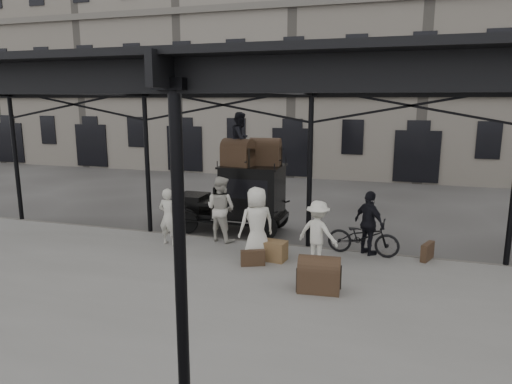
% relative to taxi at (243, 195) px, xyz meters
% --- Properties ---
extents(ground, '(120.00, 120.00, 0.00)m').
position_rel_taxi_xyz_m(ground, '(2.38, -3.34, -1.20)').
color(ground, '#383533').
rests_on(ground, ground).
extents(platform, '(28.00, 8.00, 0.15)m').
position_rel_taxi_xyz_m(platform, '(2.38, -5.34, -1.13)').
color(platform, slate).
rests_on(platform, ground).
extents(canopy, '(22.50, 9.00, 4.74)m').
position_rel_taxi_xyz_m(canopy, '(2.38, -5.06, 3.39)').
color(canopy, black).
rests_on(canopy, ground).
extents(building_frontage, '(64.00, 8.00, 14.00)m').
position_rel_taxi_xyz_m(building_frontage, '(2.38, 14.66, 5.80)').
color(building_frontage, slate).
rests_on(building_frontage, ground).
extents(taxi, '(3.65, 1.55, 2.18)m').
position_rel_taxi_xyz_m(taxi, '(0.00, 0.00, 0.00)').
color(taxi, black).
rests_on(taxi, ground).
extents(porter_left, '(0.62, 0.44, 1.62)m').
position_rel_taxi_xyz_m(porter_left, '(-1.44, -2.33, -0.24)').
color(porter_left, beige).
rests_on(porter_left, platform).
extents(porter_midleft, '(1.07, 0.93, 1.90)m').
position_rel_taxi_xyz_m(porter_midleft, '(-0.16, -1.54, -0.10)').
color(porter_midleft, beige).
rests_on(porter_midleft, platform).
extents(porter_centre, '(1.10, 1.05, 1.90)m').
position_rel_taxi_xyz_m(porter_centre, '(1.31, -2.79, -0.10)').
color(porter_centre, silver).
rests_on(porter_centre, platform).
extents(porter_official, '(1.02, 0.99, 1.72)m').
position_rel_taxi_xyz_m(porter_official, '(4.03, -1.54, -0.20)').
color(porter_official, black).
rests_on(porter_official, platform).
extents(porter_right, '(1.18, 0.89, 1.62)m').
position_rel_taxi_xyz_m(porter_right, '(2.86, -2.64, -0.25)').
color(porter_right, silver).
rests_on(porter_right, platform).
extents(bicycle, '(1.92, 0.80, 0.99)m').
position_rel_taxi_xyz_m(bicycle, '(3.90, -1.61, -0.56)').
color(bicycle, black).
rests_on(bicycle, platform).
extents(porter_roof, '(0.69, 0.85, 1.65)m').
position_rel_taxi_xyz_m(porter_roof, '(-0.03, -0.10, 1.80)').
color(porter_roof, black).
rests_on(porter_roof, taxi).
extents(steamer_trunk_roof_near, '(1.06, 0.77, 0.70)m').
position_rel_taxi_xyz_m(steamer_trunk_roof_near, '(-0.08, -0.25, 1.33)').
color(steamer_trunk_roof_near, '#402D1E').
rests_on(steamer_trunk_roof_near, taxi).
extents(steamer_trunk_roof_far, '(1.01, 0.67, 0.71)m').
position_rel_taxi_xyz_m(steamer_trunk_roof_far, '(0.67, 0.20, 1.33)').
color(steamer_trunk_roof_far, '#402D1E').
rests_on(steamer_trunk_roof_far, taxi).
extents(steamer_trunk_platform, '(0.94, 0.62, 0.65)m').
position_rel_taxi_xyz_m(steamer_trunk_platform, '(3.18, -4.29, -0.73)').
color(steamer_trunk_platform, '#402D1E').
rests_on(steamer_trunk_platform, platform).
extents(wicker_hamper, '(0.66, 0.53, 0.50)m').
position_rel_taxi_xyz_m(wicker_hamper, '(1.76, -2.71, -0.80)').
color(wicker_hamper, olive).
rests_on(wicker_hamper, platform).
extents(suitcase_upright, '(0.37, 0.61, 0.45)m').
position_rel_taxi_xyz_m(suitcase_upright, '(5.51, -1.54, -0.83)').
color(suitcase_upright, '#402D1E').
rests_on(suitcase_upright, platform).
extents(suitcase_flat, '(0.61, 0.38, 0.40)m').
position_rel_taxi_xyz_m(suitcase_flat, '(1.36, -3.26, -0.85)').
color(suitcase_flat, '#402D1E').
rests_on(suitcase_flat, platform).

